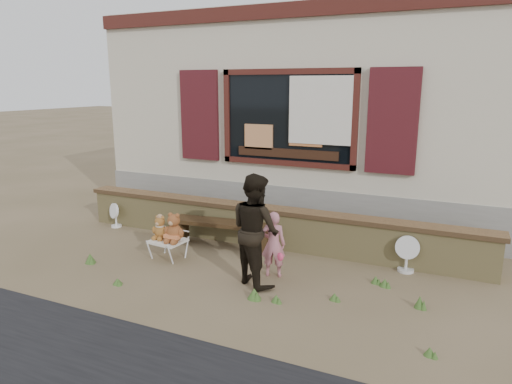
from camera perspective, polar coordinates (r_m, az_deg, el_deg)
The scene contains 12 objects.
ground at distance 6.88m, azimuth -2.09°, elevation -9.19°, with size 80.00×80.00×0.00m, color brown.
shopfront at distance 10.58m, azimuth 8.85°, elevation 9.70°, with size 8.04×5.13×4.00m.
brick_wall at distance 7.61m, azimuth 1.25°, elevation -4.20°, with size 7.10×0.36×0.67m.
bench at distance 7.57m, azimuth -4.17°, elevation -4.52°, with size 1.74×0.57×0.44m.
folding_chair at distance 7.18m, azimuth -10.94°, elevation -6.10°, with size 0.53×0.48×0.30m.
teddy_bear_left at distance 7.21m, azimuth -11.86°, elevation -4.28°, with size 0.27×0.24×0.37m, color brown, non-canonical shape.
teddy_bear_right at distance 7.02m, azimuth -10.17°, elevation -4.32°, with size 0.34×0.29×0.46m, color brown, non-canonical shape.
child at distance 6.38m, azimuth 2.18°, elevation -6.52°, with size 0.34×0.22×0.94m, color #CF7B8B.
adult at distance 6.06m, azimuth -0.07°, elevation -4.71°, with size 0.73×0.57×1.51m, color black.
fan_left at distance 9.00m, azimuth -17.13°, elevation -2.78°, with size 0.30×0.20×0.46m.
fan_right at distance 6.92m, azimuth 18.35°, elevation -7.31°, with size 0.34×0.23×0.55m.
grass_tufts at distance 6.07m, azimuth 1.13°, elevation -11.73°, with size 4.99×1.63×0.16m.
Camera 1 is at (2.85, -5.68, 2.62)m, focal length 32.00 mm.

